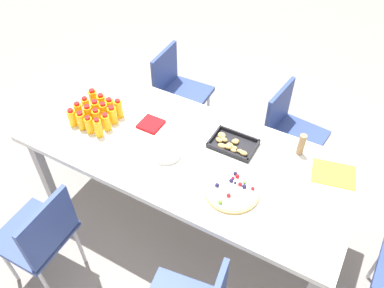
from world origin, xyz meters
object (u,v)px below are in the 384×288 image
object	(u,v)px
juice_bottle_0	(72,118)
snack_tray	(231,144)
juice_bottle_7	(106,122)
chair_far_left	(177,88)
juice_bottle_4	(79,111)
napkin_stack	(151,124)
juice_bottle_8	(86,106)
juice_bottle_13	(102,103)
paper_folder	(334,174)
fruit_pizza	(232,190)
party_table	(186,156)
juice_bottle_5	(89,114)
juice_bottle_10	(104,112)
juice_bottle_3	(98,128)
juice_bottle_12	(94,99)
juice_bottle_6	(97,118)
juice_bottle_1	(82,121)
cardboard_tube	(301,145)
juice_bottle_9	(96,109)
juice_bottle_11	(113,115)
chair_far_right	(289,129)
plate_stack	(166,153)
juice_bottle_14	(110,107)
chair_near_left	(40,234)
juice_bottle_2	(89,125)
juice_bottle_15	(119,109)

from	to	relation	value
juice_bottle_0	snack_tray	world-z (taller)	juice_bottle_0
juice_bottle_7	chair_far_left	bearing A→B (deg)	89.47
juice_bottle_4	napkin_stack	world-z (taller)	juice_bottle_4
juice_bottle_0	juice_bottle_8	xyz separation A→B (m)	(-0.00, 0.15, -0.00)
juice_bottle_13	paper_folder	distance (m)	1.61
juice_bottle_7	fruit_pizza	bearing A→B (deg)	-4.50
party_table	juice_bottle_5	bearing A→B (deg)	-172.84
chair_far_left	juice_bottle_8	size ratio (longest dim) A/B	6.16
juice_bottle_0	juice_bottle_5	size ratio (longest dim) A/B	0.93
juice_bottle_7	juice_bottle_10	world-z (taller)	juice_bottle_10
juice_bottle_3	juice_bottle_12	size ratio (longest dim) A/B	1.01
juice_bottle_0	juice_bottle_6	size ratio (longest dim) A/B	0.97
juice_bottle_1	juice_bottle_13	size ratio (longest dim) A/B	0.98
chair_far_left	cardboard_tube	xyz separation A→B (m)	(1.20, -0.49, 0.31)
juice_bottle_5	cardboard_tube	xyz separation A→B (m)	(1.36, 0.41, 0.01)
juice_bottle_4	juice_bottle_9	distance (m)	0.12
juice_bottle_1	fruit_pizza	size ratio (longest dim) A/B	0.42
juice_bottle_11	chair_far_right	bearing A→B (deg)	37.33
cardboard_tube	juice_bottle_11	bearing A→B (deg)	-164.53
juice_bottle_9	party_table	bearing A→B (deg)	0.83
juice_bottle_11	plate_stack	xyz separation A→B (m)	(0.48, -0.09, -0.05)
chair_far_right	juice_bottle_7	xyz separation A→B (m)	(-1.03, -0.87, 0.30)
party_table	juice_bottle_13	xyz separation A→B (m)	(-0.71, 0.06, 0.13)
party_table	chair_far_right	world-z (taller)	chair_far_right
plate_stack	juice_bottle_0	bearing A→B (deg)	-174.51
plate_stack	juice_bottle_14	bearing A→B (deg)	164.60
juice_bottle_1	chair_near_left	bearing A→B (deg)	-74.64
juice_bottle_10	juice_bottle_12	xyz separation A→B (m)	(-0.15, 0.07, 0.00)
juice_bottle_2	juice_bottle_13	size ratio (longest dim) A/B	0.95
juice_bottle_6	juice_bottle_0	bearing A→B (deg)	-151.72
juice_bottle_9	snack_tray	size ratio (longest dim) A/B	0.45
juice_bottle_4	napkin_stack	bearing A→B (deg)	21.36
juice_bottle_13	juice_bottle_3	bearing A→B (deg)	-56.74
juice_bottle_1	juice_bottle_15	size ratio (longest dim) A/B	0.93
snack_tray	juice_bottle_3	bearing A→B (deg)	-156.96
juice_bottle_5	juice_bottle_14	distance (m)	0.16
chair_far_right	juice_bottle_9	size ratio (longest dim) A/B	6.29
chair_near_left	juice_bottle_8	world-z (taller)	juice_bottle_8
juice_bottle_4	cardboard_tube	bearing A→B (deg)	16.27
chair_near_left	juice_bottle_0	xyz separation A→B (m)	(-0.26, 0.68, 0.30)
juice_bottle_12	party_table	bearing A→B (deg)	-4.57
juice_bottle_11	chair_far_left	bearing A→B (deg)	88.98
chair_far_left	juice_bottle_8	xyz separation A→B (m)	(-0.24, -0.83, 0.30)
chair_near_left	juice_bottle_13	distance (m)	0.97
juice_bottle_2	juice_bottle_14	bearing A→B (deg)	89.49
juice_bottle_2	juice_bottle_11	bearing A→B (deg)	64.62
chair_far_right	juice_bottle_10	world-z (taller)	juice_bottle_10
chair_near_left	snack_tray	bearing A→B (deg)	-38.40
juice_bottle_1	napkin_stack	xyz separation A→B (m)	(0.39, 0.25, -0.06)
juice_bottle_2	plate_stack	size ratio (longest dim) A/B	0.70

